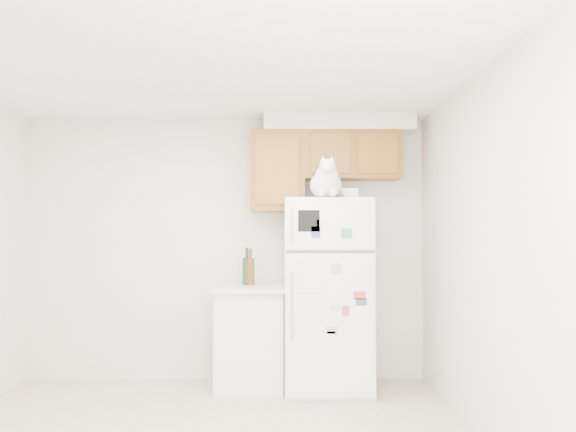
{
  "coord_description": "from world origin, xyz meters",
  "views": [
    {
      "loc": [
        0.54,
        -3.42,
        1.4
      ],
      "look_at": [
        0.6,
        1.55,
        1.55
      ],
      "focal_mm": 35.0,
      "sensor_mm": 36.0,
      "label": 1
    }
  ],
  "objects_px": {
    "refrigerator": "(327,294)",
    "base_counter": "(250,337)",
    "cat": "(326,183)",
    "bottle_amber": "(250,267)",
    "bottle_green": "(247,266)",
    "storage_box_back": "(348,195)",
    "storage_box_front": "(348,194)"
  },
  "relations": [
    {
      "from": "refrigerator",
      "to": "bottle_amber",
      "type": "bearing_deg",
      "value": 166.06
    },
    {
      "from": "bottle_amber",
      "to": "base_counter",
      "type": "bearing_deg",
      "value": -86.69
    },
    {
      "from": "storage_box_back",
      "to": "storage_box_front",
      "type": "bearing_deg",
      "value": -101.54
    },
    {
      "from": "refrigerator",
      "to": "base_counter",
      "type": "distance_m",
      "value": 0.79
    },
    {
      "from": "storage_box_front",
      "to": "bottle_green",
      "type": "distance_m",
      "value": 1.16
    },
    {
      "from": "bottle_green",
      "to": "refrigerator",
      "type": "bearing_deg",
      "value": -14.93
    },
    {
      "from": "base_counter",
      "to": "storage_box_front",
      "type": "xyz_separation_m",
      "value": [
        0.87,
        -0.17,
        1.28
      ]
    },
    {
      "from": "base_counter",
      "to": "storage_box_front",
      "type": "distance_m",
      "value": 1.56
    },
    {
      "from": "refrigerator",
      "to": "base_counter",
      "type": "bearing_deg",
      "value": 173.91
    },
    {
      "from": "storage_box_front",
      "to": "bottle_amber",
      "type": "xyz_separation_m",
      "value": [
        -0.87,
        0.26,
        -0.66
      ]
    },
    {
      "from": "refrigerator",
      "to": "storage_box_back",
      "type": "distance_m",
      "value": 0.93
    },
    {
      "from": "bottle_amber",
      "to": "refrigerator",
      "type": "bearing_deg",
      "value": -13.94
    },
    {
      "from": "storage_box_back",
      "to": "bottle_green",
      "type": "bearing_deg",
      "value": 171.5
    },
    {
      "from": "cat",
      "to": "bottle_amber",
      "type": "xyz_separation_m",
      "value": [
        -0.67,
        0.43,
        -0.74
      ]
    },
    {
      "from": "refrigerator",
      "to": "bottle_green",
      "type": "distance_m",
      "value": 0.79
    },
    {
      "from": "cat",
      "to": "bottle_amber",
      "type": "distance_m",
      "value": 1.09
    },
    {
      "from": "refrigerator",
      "to": "bottle_amber",
      "type": "relative_size",
      "value": 5.09
    },
    {
      "from": "refrigerator",
      "to": "bottle_green",
      "type": "bearing_deg",
      "value": 165.07
    },
    {
      "from": "base_counter",
      "to": "cat",
      "type": "bearing_deg",
      "value": -26.7
    },
    {
      "from": "cat",
      "to": "storage_box_front",
      "type": "bearing_deg",
      "value": 39.69
    },
    {
      "from": "refrigerator",
      "to": "bottle_green",
      "type": "height_order",
      "value": "refrigerator"
    },
    {
      "from": "refrigerator",
      "to": "cat",
      "type": "bearing_deg",
      "value": -95.4
    },
    {
      "from": "cat",
      "to": "storage_box_back",
      "type": "relative_size",
      "value": 2.74
    },
    {
      "from": "cat",
      "to": "bottle_green",
      "type": "distance_m",
      "value": 1.12
    },
    {
      "from": "refrigerator",
      "to": "base_counter",
      "type": "height_order",
      "value": "refrigerator"
    },
    {
      "from": "refrigerator",
      "to": "storage_box_front",
      "type": "relative_size",
      "value": 11.33
    },
    {
      "from": "cat",
      "to": "refrigerator",
      "type": "bearing_deg",
      "value": 84.6
    },
    {
      "from": "storage_box_front",
      "to": "bottle_green",
      "type": "height_order",
      "value": "storage_box_front"
    },
    {
      "from": "bottle_amber",
      "to": "storage_box_back",
      "type": "bearing_deg",
      "value": -1.64
    },
    {
      "from": "storage_box_back",
      "to": "bottle_amber",
      "type": "bearing_deg",
      "value": 172.79
    },
    {
      "from": "base_counter",
      "to": "storage_box_back",
      "type": "bearing_deg",
      "value": 4.69
    },
    {
      "from": "bottle_green",
      "to": "storage_box_front",
      "type": "bearing_deg",
      "value": -17.52
    }
  ]
}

